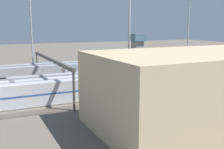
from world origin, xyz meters
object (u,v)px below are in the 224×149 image
object	(u,v)px
light_mast_3	(129,18)
train_on_track_0	(90,68)
train_on_track_5	(201,73)
train_on_track_4	(103,80)
light_mast_0	(189,23)
train_on_track_6	(170,80)
light_mast_2	(31,15)
maintenance_shed	(214,86)
signal_gantry	(51,62)
control_tower	(138,47)
train_on_track_3	(128,75)
train_on_track_1	(129,67)

from	to	relation	value
light_mast_3	train_on_track_0	bearing A→B (deg)	-98.21
train_on_track_5	train_on_track_4	xyz separation A→B (m)	(31.12, -5.00, -0.61)
train_on_track_0	train_on_track_5	size ratio (longest dim) A/B	1.68
light_mast_0	train_on_track_5	bearing A→B (deg)	56.92
train_on_track_6	light_mast_2	xyz separation A→B (m)	(30.56, -32.29, 17.69)
train_on_track_5	light_mast_0	distance (m)	36.90
light_mast_0	light_mast_2	xyz separation A→B (m)	(64.59, 0.69, 1.97)
light_mast_3	maintenance_shed	distance (m)	21.82
train_on_track_6	maintenance_shed	world-z (taller)	maintenance_shed
train_on_track_5	maintenance_shed	distance (m)	36.82
signal_gantry	train_on_track_0	bearing A→B (deg)	-135.46
train_on_track_4	maintenance_shed	size ratio (longest dim) A/B	2.14
train_on_track_6	control_tower	distance (m)	44.47
light_mast_3	signal_gantry	bearing A→B (deg)	-58.22
light_mast_3	signal_gantry	size ratio (longest dim) A/B	0.74
train_on_track_0	light_mast_3	size ratio (longest dim) A/B	4.04
train_on_track_4	signal_gantry	world-z (taller)	signal_gantry
train_on_track_4	control_tower	distance (m)	43.93
light_mast_2	train_on_track_5	bearing A→B (deg)	149.52
signal_gantry	maintenance_shed	xyz separation A→B (m)	(-21.52, 35.51, -1.36)
light_mast_3	train_on_track_6	bearing A→B (deg)	-156.17
train_on_track_4	signal_gantry	bearing A→B (deg)	-10.12
train_on_track_5	train_on_track_6	distance (m)	16.58
train_on_track_6	signal_gantry	xyz separation A→B (m)	(29.31, -12.50, 5.12)
train_on_track_3	train_on_track_1	size ratio (longest dim) A/B	0.75
train_on_track_0	train_on_track_1	bearing A→B (deg)	158.57
train_on_track_0	maintenance_shed	distance (m)	53.27
train_on_track_3	control_tower	distance (m)	33.37
train_on_track_0	light_mast_3	xyz separation A→B (m)	(5.41, 37.48, 16.06)
light_mast_2	maintenance_shed	world-z (taller)	light_mast_2
control_tower	train_on_track_3	bearing A→B (deg)	54.37
signal_gantry	maintenance_shed	bearing A→B (deg)	121.22
train_on_track_3	train_on_track_5	bearing A→B (deg)	153.89
train_on_track_3	light_mast_3	bearing A→B (deg)	61.23
signal_gantry	control_tower	bearing A→B (deg)	-146.35
train_on_track_4	light_mast_2	xyz separation A→B (m)	(15.25, -22.29, 18.29)
control_tower	maintenance_shed	bearing A→B (deg)	70.97
train_on_track_4	light_mast_3	bearing A→B (deg)	84.70
train_on_track_1	train_on_track_6	xyz separation A→B (m)	(1.21, 25.00, -0.00)
train_on_track_5	light_mast_0	bearing A→B (deg)	-123.08
train_on_track_4	light_mast_2	bearing A→B (deg)	-55.62
light_mast_0	train_on_track_6	bearing A→B (deg)	44.10
train_on_track_3	signal_gantry	size ratio (longest dim) A/B	1.79
signal_gantry	light_mast_3	bearing A→B (deg)	121.78
train_on_track_1	signal_gantry	world-z (taller)	signal_gantry
light_mast_0	signal_gantry	xyz separation A→B (m)	(63.34, 20.48, -10.60)
light_mast_3	signal_gantry	world-z (taller)	light_mast_3
train_on_track_0	control_tower	xyz separation A→B (m)	(-26.05, -11.68, 5.43)
train_on_track_3	light_mast_3	xyz separation A→B (m)	(12.34, 22.48, 16.68)
light_mast_0	maintenance_shed	distance (m)	70.90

